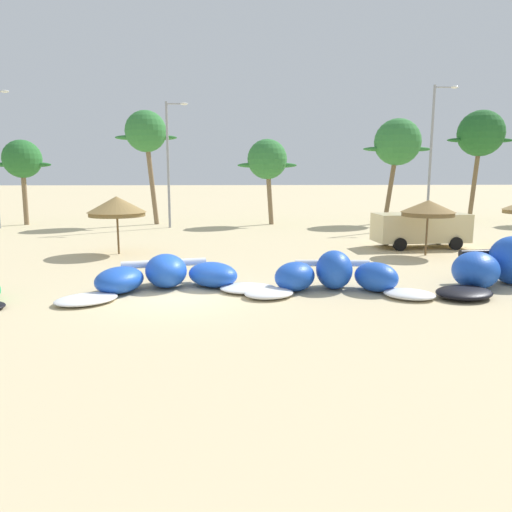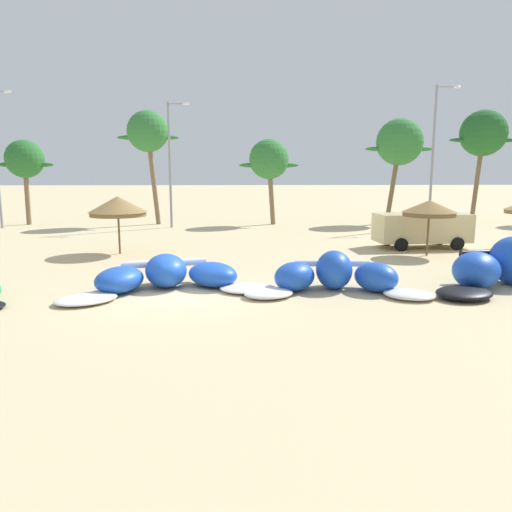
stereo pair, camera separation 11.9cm
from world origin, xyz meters
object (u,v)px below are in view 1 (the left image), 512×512
(parked_van, at_px, (418,227))
(lamppost_east_center, at_px, (433,150))
(palm_center_right, at_px, (397,143))
(palm_right_of_gap, at_px, (481,134))
(beach_umbrella_near_van, at_px, (117,206))
(beach_umbrella_middle, at_px, (428,208))
(palm_center_left, at_px, (267,160))
(palm_left_of_gap, at_px, (146,133))
(palm_left, at_px, (22,160))
(lamppost_west_center, at_px, (170,159))
(kite_left_of_center, at_px, (167,277))
(kite_center, at_px, (335,276))

(parked_van, xyz_separation_m, lamppost_east_center, (4.52, 9.85, 4.54))
(palm_center_right, bearing_deg, palm_right_of_gap, 9.53)
(beach_umbrella_near_van, height_order, beach_umbrella_middle, beach_umbrella_near_van)
(palm_center_left, distance_m, palm_right_of_gap, 17.68)
(palm_center_left, bearing_deg, palm_center_right, 3.52)
(palm_left_of_gap, distance_m, palm_right_of_gap, 26.71)
(palm_center_left, relative_size, palm_right_of_gap, 0.73)
(beach_umbrella_near_van, relative_size, beach_umbrella_middle, 1.06)
(palm_left, bearing_deg, lamppost_west_center, -11.92)
(kite_left_of_center, distance_m, parked_van, 15.27)
(parked_van, relative_size, palm_right_of_gap, 0.57)
(kite_left_of_center, relative_size, beach_umbrella_near_van, 2.57)
(beach_umbrella_middle, distance_m, palm_left_of_gap, 22.50)
(beach_umbrella_near_van, distance_m, lamppost_west_center, 11.89)
(lamppost_west_center, distance_m, lamppost_east_center, 19.13)
(beach_umbrella_middle, bearing_deg, palm_left_of_gap, 136.99)
(kite_center, bearing_deg, parked_van, 55.63)
(palm_center_left, distance_m, lamppost_west_center, 7.42)
(beach_umbrella_near_van, height_order, palm_center_left, palm_center_left)
(palm_right_of_gap, xyz_separation_m, lamppost_west_center, (-24.63, -3.75, -2.06))
(palm_left_of_gap, bearing_deg, palm_center_right, 0.48)
(lamppost_west_center, bearing_deg, kite_center, -67.49)
(parked_van, bearing_deg, palm_left, 154.27)
(beach_umbrella_middle, bearing_deg, lamppost_west_center, 138.04)
(beach_umbrella_middle, height_order, palm_center_left, palm_center_left)
(palm_left, bearing_deg, palm_left_of_gap, -0.22)
(parked_van, bearing_deg, palm_right_of_gap, 54.16)
(palm_left_of_gap, xyz_separation_m, palm_center_left, (9.22, -0.47, -2.04))
(palm_center_left, bearing_deg, kite_center, -87.47)
(beach_umbrella_near_van, relative_size, palm_left, 0.45)
(lamppost_west_center, bearing_deg, lamppost_east_center, -0.84)
(beach_umbrella_near_van, distance_m, palm_center_right, 23.65)
(parked_van, height_order, lamppost_west_center, lamppost_west_center)
(palm_left_of_gap, bearing_deg, kite_left_of_center, -78.63)
(palm_center_right, height_order, palm_right_of_gap, palm_right_of_gap)
(palm_center_left, height_order, palm_right_of_gap, palm_right_of_gap)
(palm_center_right, bearing_deg, kite_left_of_center, -124.93)
(palm_center_left, xyz_separation_m, lamppost_west_center, (-7.17, -1.91, 0.06))
(palm_center_left, bearing_deg, lamppost_east_center, -10.40)
(beach_umbrella_near_van, height_order, palm_left, palm_left)
(beach_umbrella_near_van, height_order, parked_van, beach_umbrella_near_van)
(parked_van, height_order, lamppost_east_center, lamppost_east_center)
(palm_left, distance_m, palm_left_of_gap, 9.62)
(kite_left_of_center, bearing_deg, palm_left, 122.49)
(palm_center_left, bearing_deg, palm_left, 178.45)
(kite_center, bearing_deg, palm_right_of_gap, 54.75)
(lamppost_west_center, bearing_deg, kite_left_of_center, -83.21)
(parked_van, height_order, palm_center_right, palm_center_right)
(parked_van, bearing_deg, palm_center_left, 121.65)
(palm_left_of_gap, height_order, palm_center_left, palm_left_of_gap)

